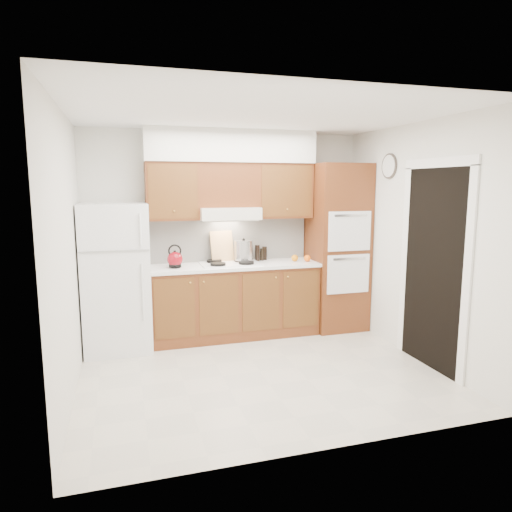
{
  "coord_description": "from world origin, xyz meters",
  "views": [
    {
      "loc": [
        -1.32,
        -4.32,
        1.92
      ],
      "look_at": [
        0.09,
        0.45,
        1.15
      ],
      "focal_mm": 32.0,
      "sensor_mm": 36.0,
      "label": 1
    }
  ],
  "objects": [
    {
      "name": "floor",
      "position": [
        0.0,
        0.0,
        0.0
      ],
      "size": [
        3.6,
        3.6,
        0.0
      ],
      "primitive_type": "plane",
      "color": "#BCB4A4",
      "rests_on": "ground"
    },
    {
      "name": "ceiling",
      "position": [
        0.0,
        0.0,
        2.6
      ],
      "size": [
        3.6,
        3.6,
        0.0
      ],
      "primitive_type": "plane",
      "color": "white",
      "rests_on": "wall_back"
    },
    {
      "name": "wall_back",
      "position": [
        0.0,
        1.5,
        1.3
      ],
      "size": [
        3.6,
        0.02,
        2.6
      ],
      "primitive_type": "cube",
      "color": "silver",
      "rests_on": "floor"
    },
    {
      "name": "wall_left",
      "position": [
        -1.8,
        0.0,
        1.3
      ],
      "size": [
        0.02,
        3.0,
        2.6
      ],
      "primitive_type": "cube",
      "color": "silver",
      "rests_on": "floor"
    },
    {
      "name": "wall_right",
      "position": [
        1.8,
        0.0,
        1.3
      ],
      "size": [
        0.02,
        3.0,
        2.6
      ],
      "primitive_type": "cube",
      "color": "silver",
      "rests_on": "floor"
    },
    {
      "name": "fridge",
      "position": [
        -1.41,
        1.14,
        0.86
      ],
      "size": [
        0.75,
        0.72,
        1.72
      ],
      "primitive_type": "cube",
      "color": "white",
      "rests_on": "floor"
    },
    {
      "name": "base_cabinets",
      "position": [
        0.02,
        1.2,
        0.45
      ],
      "size": [
        2.11,
        0.6,
        0.9
      ],
      "primitive_type": "cube",
      "color": "brown",
      "rests_on": "floor"
    },
    {
      "name": "countertop",
      "position": [
        0.03,
        1.19,
        0.92
      ],
      "size": [
        2.13,
        0.62,
        0.04
      ],
      "primitive_type": "cube",
      "color": "white",
      "rests_on": "base_cabinets"
    },
    {
      "name": "backsplash",
      "position": [
        0.02,
        1.49,
        1.22
      ],
      "size": [
        2.11,
        0.03,
        0.56
      ],
      "primitive_type": "cube",
      "color": "white",
      "rests_on": "countertop"
    },
    {
      "name": "oven_cabinet",
      "position": [
        1.44,
        1.18,
        1.1
      ],
      "size": [
        0.7,
        0.65,
        2.2
      ],
      "primitive_type": "cube",
      "color": "brown",
      "rests_on": "floor"
    },
    {
      "name": "upper_cab_left",
      "position": [
        -0.71,
        1.33,
        1.85
      ],
      "size": [
        0.63,
        0.33,
        0.7
      ],
      "primitive_type": "cube",
      "color": "brown",
      "rests_on": "wall_back"
    },
    {
      "name": "upper_cab_right",
      "position": [
        0.72,
        1.33,
        1.85
      ],
      "size": [
        0.73,
        0.33,
        0.7
      ],
      "primitive_type": "cube",
      "color": "brown",
      "rests_on": "wall_back"
    },
    {
      "name": "range_hood",
      "position": [
        -0.02,
        1.27,
        1.57
      ],
      "size": [
        0.75,
        0.45,
        0.15
      ],
      "primitive_type": "cube",
      "color": "silver",
      "rests_on": "wall_back"
    },
    {
      "name": "upper_cab_over_hood",
      "position": [
        -0.02,
        1.33,
        1.92
      ],
      "size": [
        0.75,
        0.33,
        0.55
      ],
      "primitive_type": "cube",
      "color": "brown",
      "rests_on": "range_hood"
    },
    {
      "name": "soffit",
      "position": [
        0.03,
        1.32,
        2.4
      ],
      "size": [
        2.13,
        0.36,
        0.4
      ],
      "primitive_type": "cube",
      "color": "silver",
      "rests_on": "wall_back"
    },
    {
      "name": "cooktop",
      "position": [
        -0.02,
        1.21,
        0.95
      ],
      "size": [
        0.74,
        0.5,
        0.01
      ],
      "primitive_type": "cube",
      "color": "white",
      "rests_on": "countertop"
    },
    {
      "name": "doorway",
      "position": [
        1.79,
        -0.35,
        1.05
      ],
      "size": [
        0.02,
        0.9,
        2.1
      ],
      "primitive_type": "cube",
      "color": "black",
      "rests_on": "floor"
    },
    {
      "name": "wall_clock",
      "position": [
        1.79,
        0.55,
        2.15
      ],
      "size": [
        0.02,
        0.3,
        0.3
      ],
      "primitive_type": "cylinder",
      "rotation": [
        0.0,
        1.57,
        0.0
      ],
      "color": "#3F3833",
      "rests_on": "wall_right"
    },
    {
      "name": "kettle",
      "position": [
        -0.72,
        1.13,
        1.04
      ],
      "size": [
        0.19,
        0.19,
        0.19
      ],
      "primitive_type": "sphere",
      "rotation": [
        0.0,
        0.0,
        -0.04
      ],
      "color": "maroon",
      "rests_on": "countertop"
    },
    {
      "name": "cutting_board",
      "position": [
        -0.08,
        1.41,
        1.14
      ],
      "size": [
        0.32,
        0.16,
        0.4
      ],
      "primitive_type": "cube",
      "rotation": [
        -0.21,
        0.0,
        0.19
      ],
      "color": "tan",
      "rests_on": "countertop"
    },
    {
      "name": "stock_pot",
      "position": [
        0.17,
        1.28,
        1.09
      ],
      "size": [
        0.25,
        0.25,
        0.25
      ],
      "primitive_type": "cylinder",
      "rotation": [
        0.0,
        0.0,
        0.07
      ],
      "color": "#B9BABE",
      "rests_on": "cooktop"
    },
    {
      "name": "condiment_a",
      "position": [
        0.37,
        1.34,
        1.05
      ],
      "size": [
        0.07,
        0.07,
        0.21
      ],
      "primitive_type": "cylinder",
      "rotation": [
        0.0,
        0.0,
        0.15
      ],
      "color": "black",
      "rests_on": "countertop"
    },
    {
      "name": "condiment_b",
      "position": [
        0.44,
        1.36,
        1.02
      ],
      "size": [
        0.06,
        0.06,
        0.16
      ],
      "primitive_type": "cylinder",
      "rotation": [
        0.0,
        0.0,
        0.27
      ],
      "color": "black",
      "rests_on": "countertop"
    },
    {
      "name": "condiment_c",
      "position": [
        0.49,
        1.41,
        1.03
      ],
      "size": [
        0.08,
        0.08,
        0.18
      ],
      "primitive_type": "cylinder",
      "rotation": [
        0.0,
        0.0,
        -0.29
      ],
      "color": "black",
      "rests_on": "countertop"
    },
    {
      "name": "orange_near",
      "position": [
        0.98,
        1.1,
        0.98
      ],
      "size": [
        0.09,
        0.09,
        0.09
      ],
      "primitive_type": "sphere",
      "rotation": [
        0.0,
        0.0,
        0.02
      ],
      "color": "orange",
      "rests_on": "countertop"
    },
    {
      "name": "orange_far",
      "position": [
        0.83,
        1.17,
        0.98
      ],
      "size": [
        0.11,
        0.11,
        0.09
      ],
      "primitive_type": "sphere",
      "rotation": [
        0.0,
        0.0,
        -0.32
      ],
      "color": "orange",
      "rests_on": "countertop"
    }
  ]
}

